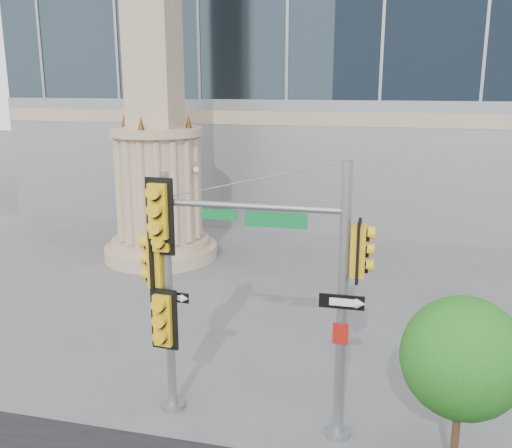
# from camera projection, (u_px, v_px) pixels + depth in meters

# --- Properties ---
(ground) EXTENTS (120.00, 120.00, 0.00)m
(ground) POSITION_uv_depth(u_px,v_px,m) (251.00, 393.00, 12.77)
(ground) COLOR #545456
(ground) RESTS_ON ground
(monument) EXTENTS (4.40, 4.40, 16.60)m
(monument) POSITION_uv_depth(u_px,v_px,m) (156.00, 116.00, 21.31)
(monument) COLOR tan
(monument) RESTS_ON ground
(main_signal_pole) EXTENTS (4.22, 0.51, 5.44)m
(main_signal_pole) POSITION_uv_depth(u_px,v_px,m) (291.00, 269.00, 10.65)
(main_signal_pole) COLOR slate
(main_signal_pole) RESTS_ON ground
(secondary_signal_pole) EXTENTS (0.87, 0.68, 5.09)m
(secondary_signal_pole) POSITION_uv_depth(u_px,v_px,m) (163.00, 277.00, 11.36)
(secondary_signal_pole) COLOR slate
(secondary_signal_pole) RESTS_ON ground
(street_tree) EXTENTS (2.13, 2.08, 3.32)m
(street_tree) POSITION_uv_depth(u_px,v_px,m) (465.00, 362.00, 9.58)
(street_tree) COLOR tan
(street_tree) RESTS_ON ground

